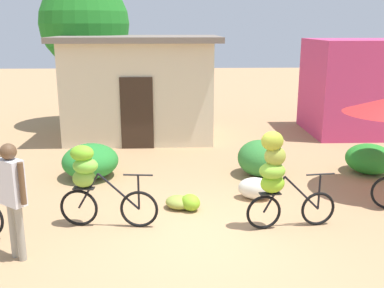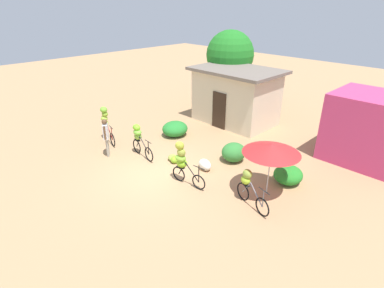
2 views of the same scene
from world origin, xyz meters
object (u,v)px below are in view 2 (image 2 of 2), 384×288
at_px(produce_sack, 205,165).
at_px(person_vendor, 106,134).
at_px(bicycle_leftmost, 106,121).
at_px(bicycle_by_shop, 249,185).
at_px(shop_pink, 370,129).
at_px(tree_behind_building, 230,55).
at_px(bicycle_near_pile, 139,137).
at_px(bicycle_center_loaded, 183,160).
at_px(market_umbrella, 272,149).
at_px(banana_pile_on_ground, 174,159).
at_px(building_low, 236,96).

bearing_deg(produce_sack, person_vendor, -150.57).
distance_m(bicycle_leftmost, produce_sack, 5.69).
bearing_deg(bicycle_by_shop, shop_pink, 75.36).
xyz_separation_m(shop_pink, tree_behind_building, (-8.83, 1.34, 1.91)).
height_order(bicycle_near_pile, person_vendor, person_vendor).
distance_m(tree_behind_building, bicycle_center_loaded, 9.83).
relative_size(bicycle_by_shop, produce_sack, 2.32).
relative_size(bicycle_leftmost, produce_sack, 2.48).
relative_size(market_umbrella, produce_sack, 2.87).
height_order(tree_behind_building, person_vendor, tree_behind_building).
height_order(market_umbrella, banana_pile_on_ground, market_umbrella).
bearing_deg(bicycle_by_shop, building_low, 131.49).
xyz_separation_m(shop_pink, bicycle_leftmost, (-9.78, -6.98, -0.45)).
distance_m(shop_pink, bicycle_leftmost, 12.02).
bearing_deg(tree_behind_building, produce_sack, -57.11).
bearing_deg(banana_pile_on_ground, person_vendor, -144.83).
xyz_separation_m(tree_behind_building, person_vendor, (0.59, -9.21, -2.29)).
distance_m(tree_behind_building, market_umbrella, 10.02).
height_order(shop_pink, bicycle_center_loaded, shop_pink).
relative_size(market_umbrella, bicycle_by_shop, 1.24).
xyz_separation_m(bicycle_leftmost, bicycle_near_pile, (2.46, 0.21, -0.16)).
distance_m(tree_behind_building, bicycle_by_shop, 10.83).
bearing_deg(building_low, tree_behind_building, 138.49).
bearing_deg(banana_pile_on_ground, shop_pink, 46.77).
height_order(shop_pink, bicycle_near_pile, shop_pink).
height_order(market_umbrella, bicycle_center_loaded, market_umbrella).
bearing_deg(bicycle_leftmost, person_vendor, -29.76).
relative_size(shop_pink, bicycle_center_loaded, 1.87).
xyz_separation_m(market_umbrella, bicycle_by_shop, (-0.13, -0.98, -1.11)).
relative_size(market_umbrella, person_vendor, 1.14).
bearing_deg(bicycle_near_pile, bicycle_leftmost, -175.09).
bearing_deg(market_umbrella, produce_sack, -173.49).
height_order(building_low, bicycle_near_pile, building_low).
relative_size(building_low, bicycle_by_shop, 2.94).
bearing_deg(market_umbrella, shop_pink, 74.14).
height_order(building_low, market_umbrella, building_low).
bearing_deg(person_vendor, bicycle_near_pile, 49.94).
height_order(bicycle_near_pile, bicycle_by_shop, bicycle_near_pile).
xyz_separation_m(bicycle_near_pile, produce_sack, (3.01, 1.12, -0.64)).
bearing_deg(tree_behind_building, bicycle_by_shop, -46.84).
xyz_separation_m(bicycle_center_loaded, bicycle_by_shop, (2.57, 0.68, -0.25)).
bearing_deg(bicycle_by_shop, bicycle_center_loaded, -165.08).
bearing_deg(bicycle_near_pile, building_low, 86.75).
distance_m(tree_behind_building, produce_sack, 8.91).
distance_m(shop_pink, produce_sack, 7.21).
height_order(bicycle_leftmost, bicycle_near_pile, bicycle_leftmost).
bearing_deg(tree_behind_building, building_low, -41.51).
bearing_deg(market_umbrella, bicycle_center_loaded, -148.35).
relative_size(tree_behind_building, market_umbrella, 2.42).
bearing_deg(shop_pink, building_low, -177.38).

